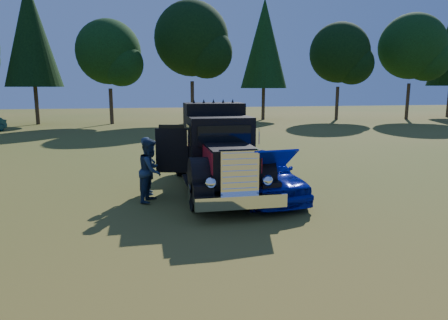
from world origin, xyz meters
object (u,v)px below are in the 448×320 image
diamond_t_truck (218,155)px  spectator_near (148,166)px  hotrod_coupe (259,173)px  spectator_far (151,170)px

diamond_t_truck → spectator_near: 2.38m
hotrod_coupe → spectator_near: spectator_near is taller
diamond_t_truck → spectator_near: size_ratio=3.72×
spectator_near → spectator_far: spectator_far is taller
diamond_t_truck → spectator_far: 2.46m
diamond_t_truck → hotrod_coupe: bearing=-40.5°
hotrod_coupe → spectator_far: bearing=176.9°
spectator_far → hotrod_coupe: bearing=-72.0°
diamond_t_truck → hotrod_coupe: diamond_t_truck is taller
hotrod_coupe → spectator_far: (-3.48, 0.19, 0.21)m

